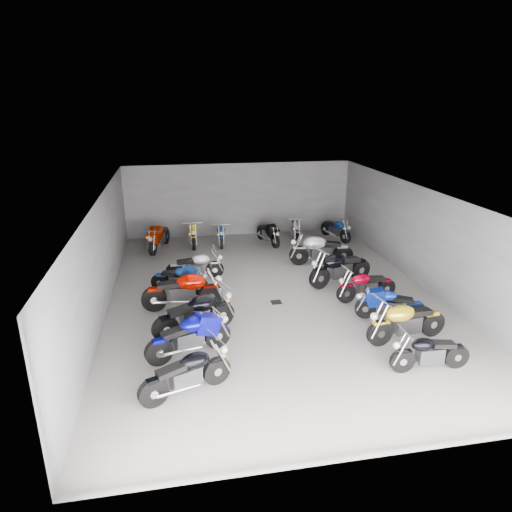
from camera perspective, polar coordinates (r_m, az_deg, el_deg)
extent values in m
plane|color=gray|center=(14.42, 2.10, -4.98)|extent=(14.00, 14.00, 0.00)
cube|color=gray|center=(20.50, -2.07, 7.08)|extent=(10.00, 0.10, 3.20)
cube|color=gray|center=(13.70, -18.69, -0.16)|extent=(0.10, 14.00, 3.20)
cube|color=gray|center=(15.67, 20.35, 2.03)|extent=(0.10, 14.00, 3.20)
cube|color=black|center=(13.43, 2.27, 7.65)|extent=(10.00, 14.00, 0.04)
cube|color=black|center=(13.98, 2.55, -5.79)|extent=(0.32, 0.32, 0.01)
cylinder|color=black|center=(10.21, -4.95, -14.10)|extent=(0.63, 0.36, 0.63)
cylinder|color=black|center=(9.75, -12.71, -16.32)|extent=(0.64, 0.38, 0.63)
cube|color=#2D2D30|center=(9.90, -8.75, -14.74)|extent=(0.71, 0.52, 0.40)
ellipsoid|color=black|center=(9.80, -7.66, -12.87)|extent=(0.77, 0.62, 0.36)
cube|color=black|center=(9.65, -10.59, -13.88)|extent=(0.66, 0.49, 0.18)
cylinder|color=black|center=(11.50, -4.85, -9.86)|extent=(0.67, 0.36, 0.67)
cylinder|color=black|center=(11.02, -12.06, -11.65)|extent=(0.68, 0.38, 0.67)
cube|color=#2D2D30|center=(11.19, -8.39, -10.30)|extent=(0.74, 0.53, 0.42)
ellipsoid|color=#060786|center=(11.10, -7.37, -8.52)|extent=(0.81, 0.64, 0.38)
cube|color=black|center=(10.94, -10.09, -9.36)|extent=(0.70, 0.50, 0.19)
cylinder|color=black|center=(12.48, -4.31, -7.29)|extent=(0.71, 0.38, 0.71)
cylinder|color=black|center=(11.93, -11.24, -8.94)|extent=(0.72, 0.40, 0.71)
cube|color=#2D2D30|center=(12.13, -7.71, -7.65)|extent=(0.79, 0.56, 0.44)
ellipsoid|color=black|center=(12.06, -6.73, -5.91)|extent=(0.86, 0.68, 0.40)
cube|color=black|center=(11.88, -9.35, -6.69)|extent=(0.74, 0.53, 0.20)
cylinder|color=black|center=(13.58, -5.60, -4.97)|extent=(0.74, 0.17, 0.73)
cylinder|color=black|center=(13.61, -12.61, -5.31)|extent=(0.74, 0.19, 0.73)
cube|color=#2D2D30|center=(13.52, -9.13, -4.71)|extent=(0.75, 0.36, 0.46)
ellipsoid|color=#A30B00|center=(13.38, -8.14, -3.22)|extent=(0.79, 0.48, 0.41)
cube|color=black|center=(13.41, -10.77, -3.54)|extent=(0.70, 0.34, 0.21)
cylinder|color=black|center=(14.48, -7.10, -3.75)|extent=(0.59, 0.35, 0.59)
cylinder|color=black|center=(14.98, -11.89, -3.23)|extent=(0.59, 0.37, 0.59)
cube|color=#2D2D30|center=(14.68, -9.55, -3.16)|extent=(0.66, 0.50, 0.37)
ellipsoid|color=#1B45A4|center=(14.50, -8.88, -2.16)|extent=(0.72, 0.59, 0.33)
cube|color=black|center=(14.70, -10.67, -2.12)|extent=(0.62, 0.46, 0.17)
cylinder|color=black|center=(15.76, -5.16, -1.69)|extent=(0.61, 0.13, 0.61)
cylinder|color=black|center=(15.73, -10.16, -1.98)|extent=(0.61, 0.15, 0.61)
cube|color=#2D2D30|center=(15.70, -7.67, -1.51)|extent=(0.62, 0.29, 0.38)
ellipsoid|color=silver|center=(15.60, -6.96, -0.43)|extent=(0.65, 0.39, 0.34)
cube|color=black|center=(15.60, -8.83, -0.66)|extent=(0.58, 0.27, 0.17)
cylinder|color=black|center=(11.06, 17.82, -12.36)|extent=(0.58, 0.14, 0.58)
cylinder|color=black|center=(11.66, 23.75, -11.39)|extent=(0.58, 0.16, 0.58)
cube|color=#2D2D30|center=(11.30, 20.92, -11.48)|extent=(0.60, 0.29, 0.36)
ellipsoid|color=black|center=(11.07, 20.18, -10.34)|extent=(0.63, 0.38, 0.33)
cube|color=black|center=(11.32, 22.38, -10.16)|extent=(0.56, 0.27, 0.16)
cylinder|color=black|center=(11.95, 15.22, -9.26)|extent=(0.71, 0.24, 0.69)
cylinder|color=black|center=(12.83, 21.12, -7.87)|extent=(0.71, 0.26, 0.69)
cube|color=#2D2D30|center=(12.33, 18.34, -8.11)|extent=(0.74, 0.42, 0.43)
ellipsoid|color=gold|center=(12.05, 17.59, -6.85)|extent=(0.79, 0.53, 0.39)
cube|color=black|center=(12.40, 19.77, -6.56)|extent=(0.70, 0.40, 0.20)
cylinder|color=black|center=(13.27, 13.50, -6.37)|extent=(0.60, 0.32, 0.60)
cylinder|color=black|center=(13.45, 19.30, -6.61)|extent=(0.61, 0.34, 0.60)
cube|color=#2D2D30|center=(13.30, 16.46, -6.14)|extent=(0.67, 0.47, 0.37)
ellipsoid|color=#0E279C|center=(13.15, 15.69, -4.92)|extent=(0.72, 0.57, 0.34)
cube|color=black|center=(13.24, 17.85, -5.16)|extent=(0.62, 0.44, 0.17)
cylinder|color=black|center=(14.10, 11.21, -4.59)|extent=(0.62, 0.20, 0.61)
cylinder|color=black|center=(14.78, 15.91, -3.85)|extent=(0.62, 0.22, 0.61)
cube|color=#2D2D30|center=(14.39, 13.64, -3.87)|extent=(0.65, 0.36, 0.38)
ellipsoid|color=maroon|center=(14.18, 13.01, -2.85)|extent=(0.69, 0.46, 0.34)
cube|color=black|center=(14.45, 14.76, -2.74)|extent=(0.61, 0.34, 0.17)
cylinder|color=black|center=(14.96, 7.95, -2.72)|extent=(0.75, 0.35, 0.73)
cylinder|color=black|center=(15.92, 12.87, -1.66)|extent=(0.75, 0.38, 0.73)
cube|color=#2D2D30|center=(15.39, 10.51, -1.77)|extent=(0.81, 0.54, 0.46)
ellipsoid|color=black|center=(15.12, 9.83, -0.64)|extent=(0.88, 0.66, 0.41)
cube|color=black|center=(15.49, 11.66, -0.44)|extent=(0.76, 0.51, 0.21)
cylinder|color=black|center=(16.97, 5.39, 0.07)|extent=(0.74, 0.24, 0.73)
cylinder|color=black|center=(17.29, 10.82, 0.17)|extent=(0.75, 0.26, 0.73)
cube|color=#2D2D30|center=(17.08, 8.15, 0.48)|extent=(0.78, 0.43, 0.46)
ellipsoid|color=silver|center=(16.92, 7.37, 1.64)|extent=(0.83, 0.55, 0.41)
cube|color=black|center=(17.05, 9.40, 1.52)|extent=(0.73, 0.40, 0.21)
cylinder|color=black|center=(18.36, -12.78, 1.08)|extent=(0.34, 0.69, 0.68)
cylinder|color=black|center=(19.75, -11.27, 2.47)|extent=(0.36, 0.70, 0.68)
cube|color=#2D2D30|center=(19.02, -12.02, 2.11)|extent=(0.52, 0.76, 0.43)
ellipsoid|color=#A01D01|center=(18.71, -12.32, 2.90)|extent=(0.63, 0.82, 0.39)
cube|color=black|center=(19.25, -11.75, 3.26)|extent=(0.49, 0.71, 0.19)
cylinder|color=black|center=(18.71, -7.81, 1.67)|extent=(0.13, 0.65, 0.65)
cylinder|color=black|center=(20.12, -8.02, 2.92)|extent=(0.15, 0.65, 0.65)
cube|color=#2D2D30|center=(19.38, -7.93, 2.60)|extent=(0.31, 0.66, 0.41)
ellipsoid|color=gold|center=(19.08, -7.94, 3.35)|extent=(0.41, 0.69, 0.37)
cube|color=black|center=(19.62, -8.01, 3.67)|extent=(0.29, 0.62, 0.18)
cylinder|color=black|center=(18.76, -4.35, 1.74)|extent=(0.16, 0.59, 0.58)
cylinder|color=black|center=(20.02, -4.46, 2.87)|extent=(0.18, 0.59, 0.58)
cube|color=#2D2D30|center=(19.36, -4.41, 2.58)|extent=(0.32, 0.61, 0.36)
ellipsoid|color=navy|center=(19.09, -4.42, 3.24)|extent=(0.41, 0.65, 0.33)
cube|color=black|center=(19.57, -4.46, 3.54)|extent=(0.30, 0.57, 0.17)
cylinder|color=black|center=(18.84, 2.44, 1.87)|extent=(0.27, 0.60, 0.59)
cylinder|color=black|center=(19.98, 0.63, 2.91)|extent=(0.29, 0.61, 0.59)
cube|color=#2D2D30|center=(19.38, 1.51, 2.67)|extent=(0.43, 0.65, 0.37)
ellipsoid|color=black|center=(19.13, 1.80, 3.36)|extent=(0.52, 0.70, 0.33)
cube|color=black|center=(19.57, 1.12, 3.62)|extent=(0.40, 0.61, 0.17)
cylinder|color=black|center=(19.47, 5.12, 2.41)|extent=(0.23, 0.62, 0.60)
cylinder|color=black|center=(20.78, 4.78, 3.50)|extent=(0.24, 0.62, 0.60)
cube|color=#2D2D30|center=(20.10, 4.95, 3.23)|extent=(0.39, 0.65, 0.38)
ellipsoid|color=#ABAAB2|center=(19.82, 5.03, 3.90)|extent=(0.48, 0.70, 0.34)
cube|color=black|center=(20.32, 4.90, 4.18)|extent=(0.36, 0.61, 0.17)
cylinder|color=black|center=(19.80, 11.09, 2.41)|extent=(0.30, 0.61, 0.60)
cylinder|color=black|center=(20.83, 8.74, 3.38)|extent=(0.32, 0.62, 0.60)
cube|color=#2D2D30|center=(20.29, 9.90, 3.16)|extent=(0.46, 0.67, 0.38)
ellipsoid|color=navy|center=(20.05, 10.31, 3.84)|extent=(0.56, 0.73, 0.34)
cube|color=black|center=(20.45, 9.43, 4.09)|extent=(0.43, 0.63, 0.17)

